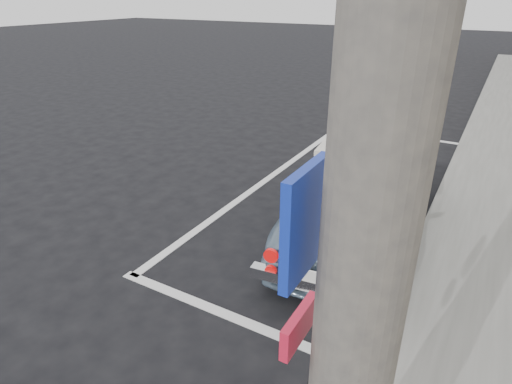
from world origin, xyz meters
TOP-DOWN VIEW (x-y plane):
  - ground at (0.00, 0.00)m, footprint 80.00×80.00m
  - pline_rear at (0.50, -0.50)m, footprint 3.00×0.12m
  - pline_front at (0.50, 6.50)m, footprint 3.00×0.12m
  - pline_side at (-0.90, 3.00)m, footprint 0.12×7.00m
  - retro_coupe at (0.99, 1.72)m, footprint 1.90×3.84m
  - cat at (1.29, 0.07)m, footprint 0.24×0.50m

SIDE VIEW (x-z plane):
  - ground at x=0.00m, z-range 0.00..0.00m
  - pline_rear at x=0.50m, z-range 0.00..0.01m
  - pline_front at x=0.50m, z-range 0.00..0.01m
  - pline_side at x=-0.90m, z-range 0.00..0.01m
  - cat at x=1.29m, z-range -0.01..0.26m
  - retro_coupe at x=0.99m, z-range 0.01..1.27m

